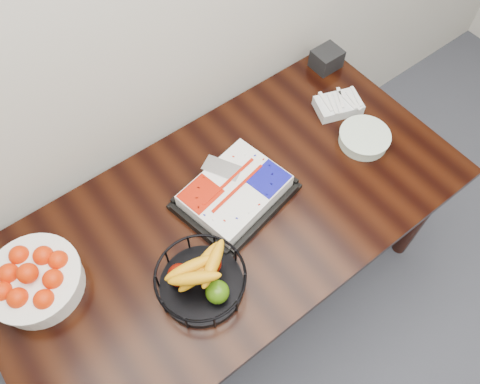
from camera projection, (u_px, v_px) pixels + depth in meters
table at (231, 224)px, 1.80m from camera, size 1.80×0.90×0.75m
cake_tray at (235, 192)px, 1.73m from camera, size 0.46×0.39×0.08m
tangerine_bowl at (32, 278)px, 1.51m from camera, size 0.31×0.31×0.20m
fruit_basket at (201, 280)px, 1.53m from camera, size 0.30×0.30×0.16m
plate_stack at (364, 138)px, 1.88m from camera, size 0.21×0.21×0.05m
fork_bag at (338, 105)px, 1.97m from camera, size 0.22×0.18×0.05m
napkin_box at (327, 59)px, 2.09m from camera, size 0.12×0.11×0.09m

